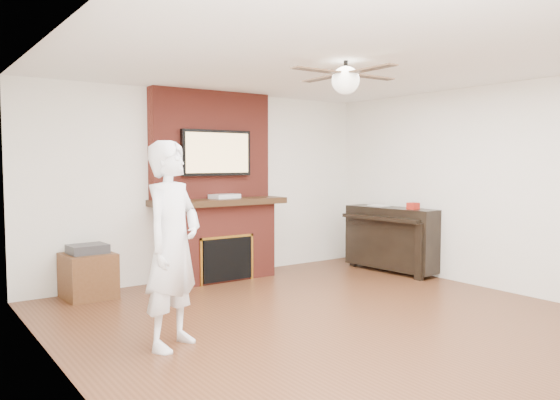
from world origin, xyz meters
TOP-DOWN VIEW (x-y plane):
  - room_shell at (0.00, 0.00)m, footprint 5.36×5.86m
  - fireplace at (0.00, 2.55)m, footprint 1.78×0.64m
  - tv at (0.00, 2.50)m, footprint 1.00×0.08m
  - ceiling_fan at (-0.00, 0.00)m, footprint 1.21×1.21m
  - person at (-1.59, 0.37)m, footprint 0.77×0.69m
  - side_table at (-1.70, 2.48)m, footprint 0.57×0.57m
  - piano at (2.28, 1.53)m, footprint 0.65×1.44m
  - cable_box at (0.08, 2.45)m, footprint 0.42×0.29m
  - candle_orange at (-0.15, 2.39)m, footprint 0.06×0.06m
  - candle_green at (-0.05, 2.35)m, footprint 0.08×0.08m
  - candle_cream at (0.04, 2.38)m, footprint 0.08×0.08m
  - candle_blue at (0.14, 2.31)m, footprint 0.06×0.06m

SIDE VIEW (x-z plane):
  - candle_blue at x=0.14m, z-range 0.00..0.09m
  - candle_green at x=-0.05m, z-range 0.00..0.09m
  - candle_cream at x=0.04m, z-range 0.00..0.10m
  - candle_orange at x=-0.15m, z-range 0.00..0.12m
  - side_table at x=-1.70m, z-range -0.02..0.59m
  - piano at x=2.28m, z-range -0.01..0.99m
  - person at x=-1.59m, z-range 0.00..1.74m
  - fireplace at x=0.00m, z-range -0.25..2.25m
  - cable_box at x=0.08m, z-range 1.08..1.14m
  - room_shell at x=0.00m, z-range -0.18..2.68m
  - tv at x=0.00m, z-range 1.38..1.98m
  - ceiling_fan at x=0.00m, z-range 2.18..2.49m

